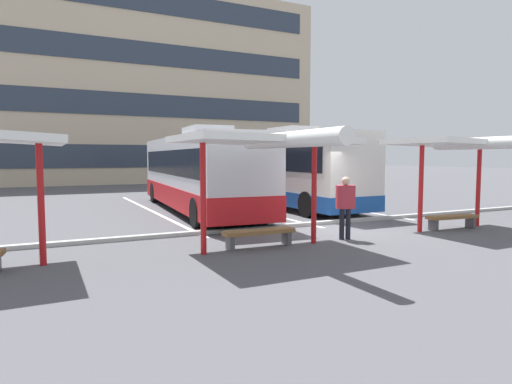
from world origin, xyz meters
TOP-DOWN VIEW (x-y plane):
  - ground_plane at (0.00, 0.00)m, footprint 160.00×160.00m
  - terminal_building at (0.03, 33.58)m, footprint 33.06×13.98m
  - coach_bus_0 at (-2.23, 6.52)m, footprint 3.43×12.10m
  - coach_bus_1 at (2.05, 7.40)m, footprint 2.62×12.51m
  - lane_stripe_0 at (-4.01, 7.42)m, footprint 0.16×14.00m
  - lane_stripe_1 at (0.00, 7.42)m, footprint 0.16×14.00m
  - lane_stripe_2 at (4.01, 7.42)m, footprint 0.16×14.00m
  - waiting_shelter_1 at (-3.25, -1.78)m, footprint 4.12×4.85m
  - bench_1 at (-3.25, -1.35)m, footprint 1.91×0.45m
  - waiting_shelter_2 at (3.55, -1.75)m, footprint 3.63×4.35m
  - bench_2 at (3.55, -1.58)m, footprint 1.85×0.62m
  - platform_kerb at (0.00, 1.07)m, footprint 44.00×0.24m
  - waiting_passenger_0 at (-0.61, -1.46)m, footprint 0.55×0.40m

SIDE VIEW (x-z plane):
  - ground_plane at x=0.00m, z-range 0.00..0.00m
  - lane_stripe_0 at x=-4.01m, z-range 0.00..0.01m
  - lane_stripe_1 at x=0.00m, z-range 0.00..0.01m
  - lane_stripe_2 at x=4.01m, z-range 0.00..0.01m
  - platform_kerb at x=0.00m, z-range 0.00..0.12m
  - bench_2 at x=3.55m, z-range 0.11..0.56m
  - bench_1 at x=-3.25m, z-range 0.12..0.57m
  - waiting_passenger_0 at x=-0.61m, z-range 0.15..1.91m
  - coach_bus_0 at x=-2.23m, z-range -0.15..3.34m
  - coach_bus_1 at x=2.05m, z-range -0.11..3.54m
  - waiting_shelter_1 at x=-3.25m, z-range 1.23..4.10m
  - waiting_shelter_2 at x=3.55m, z-range 1.22..4.12m
  - terminal_building at x=0.03m, z-range -1.36..18.74m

